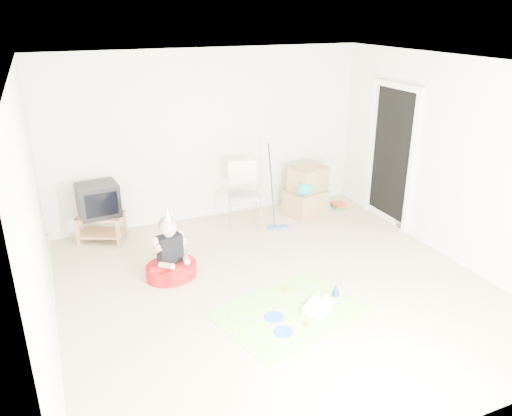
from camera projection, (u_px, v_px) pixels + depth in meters
name	position (u px, v px, depth m)	size (l,w,h in m)	color
ground	(277.00, 287.00, 6.00)	(5.00, 5.00, 0.00)	tan
doorway_recess	(392.00, 157.00, 7.54)	(0.02, 0.90, 2.05)	black
tv_stand	(101.00, 225.00, 7.13)	(0.74, 0.62, 0.40)	#AA734C
crt_tv	(98.00, 200.00, 6.98)	(0.54, 0.45, 0.47)	black
folding_chair	(244.00, 196.00, 7.48)	(0.57, 0.55, 1.04)	#9A9A9F
cardboard_boxes	(307.00, 192.00, 8.00)	(0.73, 0.64, 0.79)	#A37E4E
floor_mop	(278.00, 212.00, 7.51)	(0.32, 0.42, 1.25)	blue
book_pile	(339.00, 205.00, 8.42)	(0.27, 0.32, 0.06)	#246D32
seated_woman	(171.00, 262.00, 6.17)	(0.76, 0.76, 0.93)	#A90F10
party_mat	(291.00, 311.00, 5.52)	(1.59, 1.15, 0.01)	#EE3295
birthday_cake	(318.00, 308.00, 5.50)	(0.41, 0.39, 0.15)	white
blue_plate_near	(274.00, 317.00, 5.41)	(0.21, 0.21, 0.01)	blue
blue_plate_far	(283.00, 332.00, 5.16)	(0.20, 0.20, 0.01)	blue
orange_cup_near	(287.00, 290.00, 5.87)	(0.06, 0.06, 0.07)	orange
orange_cup_far	(307.00, 323.00, 5.25)	(0.06, 0.06, 0.07)	orange
blue_party_hat	(336.00, 289.00, 5.80)	(0.10, 0.10, 0.15)	#1C35C5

